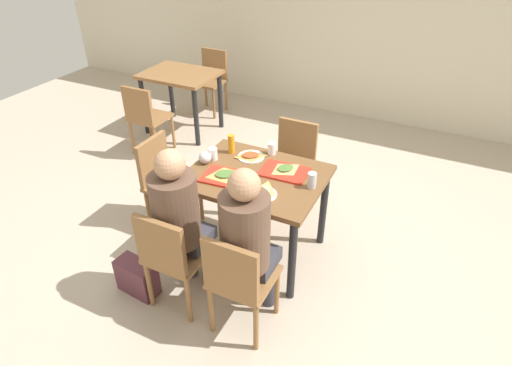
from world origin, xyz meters
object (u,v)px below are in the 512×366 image
Objects in this scene: chair_near_right at (238,279)px; foil_bundle at (205,158)px; paper_plate_center at (251,157)px; handbag at (137,277)px; plastic_cup_a at (272,149)px; plastic_cup_c at (213,154)px; main_table at (256,187)px; background_table at (181,83)px; soda_can at (312,180)px; tray_red_far at (284,172)px; background_chair_far at (212,76)px; person_in_red at (179,215)px; chair_near_left at (171,254)px; chair_far_side at (293,159)px; background_chair_near at (145,115)px; chair_left_end at (164,177)px; plastic_cup_b at (237,193)px; pizza_slice_a at (226,174)px; pizza_slice_d at (264,192)px; tray_red_near at (226,177)px; condiment_bottle at (231,144)px; person_in_brown_jacket at (248,237)px; pizza_slice_b at (286,168)px; paper_plate_near_edge at (262,194)px; pizza_slice_c at (251,155)px.

foil_bundle reaches higher than chair_near_right.
handbag is at bearing -113.61° from paper_plate_center.
plastic_cup_a and plastic_cup_c have the same top height.
main_table and background_table have the same top height.
soda_can is 0.38× the size of handbag.
background_chair_far is at bearing 131.72° from tray_red_far.
chair_near_left is at bearing -90.00° from person_in_red.
chair_far_side and background_chair_near have the same top height.
paper_plate_center is (0.75, 0.23, 0.28)m from chair_left_end.
plastic_cup_b is 0.56m from soda_can.
chair_near_left reaches higher than pizza_slice_a.
chair_far_side is 3.89× the size of paper_plate_center.
pizza_slice_d is at bearing -52.32° from background_chair_far.
tray_red_far is (0.18, 0.12, 0.12)m from main_table.
paper_plate_center is 1.91m from background_chair_near.
chair_far_side is at bearing 41.30° from chair_left_end.
paper_plate_center is 1.30m from handbag.
tray_red_near is at bearing 57.34° from handbag.
chair_near_right reaches higher than main_table.
soda_can reaches higher than pizza_slice_a.
chair_near_right is 3.04× the size of pizza_slice_a.
chair_left_end is 5.35× the size of condiment_bottle.
person_in_brown_jacket is 1.48× the size of background_chair_far.
pizza_slice_b is 0.75× the size of handbag.
tray_red_far is (1.09, 0.12, 0.28)m from chair_left_end.
soda_can reaches higher than plastic_cup_b.
chair_left_end is 1.13m from pizza_slice_d.
person_in_brown_jacket is at bearing -76.31° from paper_plate_near_edge.
pizza_slice_c is at bearing 83.34° from person_in_red.
chair_far_side is at bearing 80.68° from chair_near_left.
chair_left_end and background_chair_near have the same top height.
plastic_cup_b is at bearing -136.54° from paper_plate_near_edge.
plastic_cup_a reaches higher than pizza_slice_d.
chair_near_left is at bearing -115.33° from pizza_slice_b.
tray_red_far is at bearing 71.72° from plastic_cup_b.
background_chair_near is (-2.07, 0.86, -0.28)m from tray_red_far.
pizza_slice_a is 2.82× the size of plastic_cup_b.
chair_far_side is 3.32× the size of pizza_slice_d.
handbag is (-0.61, -1.61, -0.36)m from chair_far_side.
condiment_bottle is (-0.34, 0.23, 0.19)m from main_table.
tray_red_near is at bearing -67.11° from condiment_bottle.
pizza_slice_b is at bearing 50.31° from handbag.
background_table is (-1.89, 0.92, 0.14)m from chair_far_side.
paper_plate_center is at bearing -40.65° from background_table.
person_in_red is at bearing -100.20° from chair_far_side.
soda_can is 3.39m from background_chair_far.
chair_near_left is 1.06m from tray_red_far.
plastic_cup_b is 3.41m from background_chair_far.
person_in_brown_jacket is at bearing -64.48° from pizza_slice_c.
condiment_bottle reaches higher than handbag.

